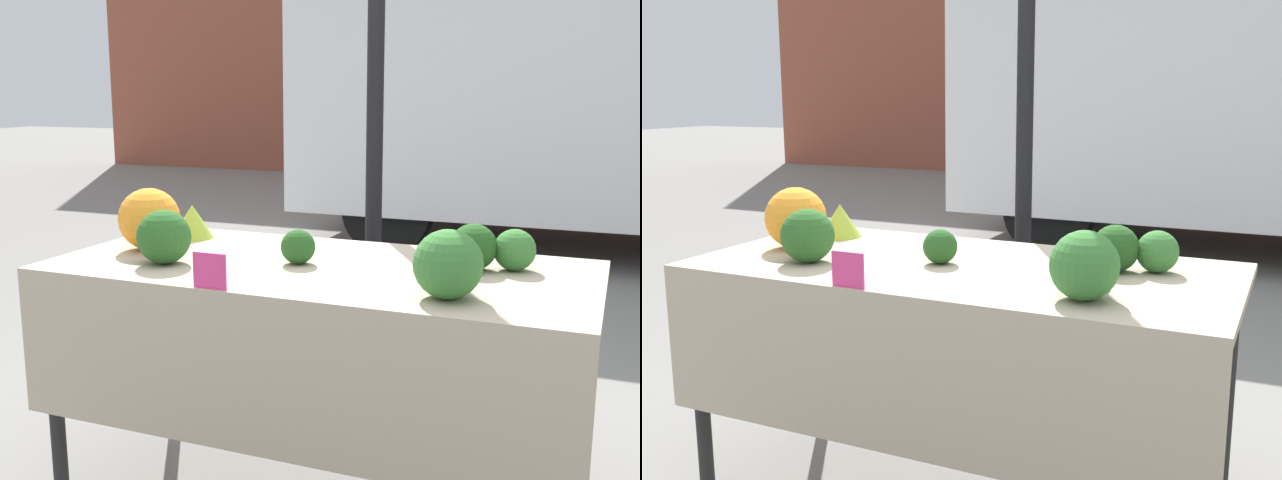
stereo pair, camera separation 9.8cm
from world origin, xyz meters
The scene contains 12 objects.
tent_pole centered at (-0.08, 0.79, 1.38)m, with size 0.07×0.07×2.75m.
parked_truck centered at (0.60, 4.71, 1.38)m, with size 5.16×2.23×2.58m.
market_table centered at (0.00, -0.06, 0.71)m, with size 1.73×0.82×0.82m.
orange_cauliflower centered at (-0.64, -0.01, 0.93)m, with size 0.22×0.22×0.22m.
romanesco_head centered at (-0.61, 0.22, 0.88)m, with size 0.16×0.16×0.13m.
broccoli_head_0 centered at (0.47, -0.24, 0.91)m, with size 0.19×0.19×0.19m.
broccoli_head_1 centered at (0.59, 0.15, 0.88)m, with size 0.13×0.13×0.13m.
broccoli_head_2 centered at (-0.07, -0.02, 0.87)m, with size 0.11×0.11×0.11m.
broccoli_head_3 centered at (-0.47, -0.18, 0.91)m, with size 0.18×0.18×0.18m.
broccoli_head_4 centered at (0.47, 0.11, 0.89)m, with size 0.15×0.15×0.15m.
broccoli_head_5 centered at (0.42, -0.07, 0.88)m, with size 0.13×0.13×0.13m.
price_sign centered at (-0.17, -0.40, 0.87)m, with size 0.11×0.01×0.10m.
Camera 2 is at (0.98, -2.13, 1.37)m, focal length 42.00 mm.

